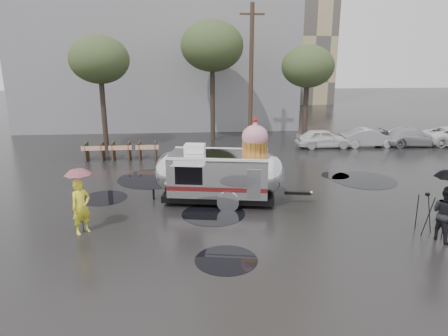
{
  "coord_description": "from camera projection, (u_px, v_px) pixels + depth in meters",
  "views": [
    {
      "loc": [
        -1.59,
        -12.72,
        5.73
      ],
      "look_at": [
        -0.28,
        2.6,
        1.41
      ],
      "focal_mm": 32.0,
      "sensor_mm": 36.0,
      "label": 1
    }
  ],
  "objects": [
    {
      "name": "parked_cars",
      "position": [
        395.0,
        135.0,
        26.17
      ],
      "size": [
        13.2,
        1.9,
        1.5
      ],
      "color": "silver",
      "rests_on": "ground"
    },
    {
      "name": "barricade_row",
      "position": [
        121.0,
        150.0,
        22.84
      ],
      "size": [
        4.3,
        0.8,
        1.0
      ],
      "color": "#473323",
      "rests_on": "ground"
    },
    {
      "name": "tree_left",
      "position": [
        100.0,
        60.0,
        24.29
      ],
      "size": [
        3.64,
        3.64,
        6.95
      ],
      "color": "#382D26",
      "rests_on": "ground"
    },
    {
      "name": "umbrella_pink",
      "position": [
        78.0,
        178.0,
        12.92
      ],
      "size": [
        1.05,
        1.05,
        2.27
      ],
      "color": "#D57A8D",
      "rests_on": "ground"
    },
    {
      "name": "person_right",
      "position": [
        445.0,
        213.0,
        12.68
      ],
      "size": [
        0.71,
        0.97,
        1.81
      ],
      "primitive_type": "imported",
      "rotation": [
        0.0,
        0.0,
        1.86
      ],
      "color": "black",
      "rests_on": "ground"
    },
    {
      "name": "ground",
      "position": [
        238.0,
        227.0,
        13.88
      ],
      "size": [
        120.0,
        120.0,
        0.0
      ],
      "primitive_type": "plane",
      "color": "black",
      "rests_on": "ground"
    },
    {
      "name": "grey_building",
      "position": [
        161.0,
        47.0,
        34.81
      ],
      "size": [
        22.0,
        12.0,
        13.0
      ],
      "primitive_type": "cube",
      "color": "slate",
      "rests_on": "ground"
    },
    {
      "name": "utility_pole",
      "position": [
        251.0,
        74.0,
        26.26
      ],
      "size": [
        1.6,
        0.28,
        9.0
      ],
      "color": "#473323",
      "rests_on": "ground"
    },
    {
      "name": "puddles",
      "position": [
        231.0,
        191.0,
        17.56
      ],
      "size": [
        14.38,
        10.88,
        0.01
      ],
      "color": "black",
      "rests_on": "ground"
    },
    {
      "name": "tree_right",
      "position": [
        308.0,
        67.0,
        25.47
      ],
      "size": [
        3.36,
        3.36,
        6.42
      ],
      "color": "#382D26",
      "rests_on": "ground"
    },
    {
      "name": "person_left",
      "position": [
        81.0,
        207.0,
        13.18
      ],
      "size": [
        0.78,
        0.78,
        1.85
      ],
      "primitive_type": "imported",
      "rotation": [
        0.0,
        0.0,
        0.78
      ],
      "color": "yellow",
      "rests_on": "ground"
    },
    {
      "name": "tripod",
      "position": [
        425.0,
        210.0,
        13.22
      ],
      "size": [
        0.58,
        0.54,
        1.42
      ],
      "rotation": [
        0.0,
        0.0,
        0.41
      ],
      "color": "black",
      "rests_on": "ground"
    },
    {
      "name": "airstream_trailer",
      "position": [
        221.0,
        172.0,
        15.99
      ],
      "size": [
        6.46,
        2.88,
        3.52
      ],
      "rotation": [
        0.0,
        0.0,
        -0.17
      ],
      "color": "silver",
      "rests_on": "ground"
    },
    {
      "name": "tree_mid",
      "position": [
        212.0,
        47.0,
        26.55
      ],
      "size": [
        4.2,
        4.2,
        8.03
      ],
      "color": "#382D26",
      "rests_on": "ground"
    }
  ]
}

